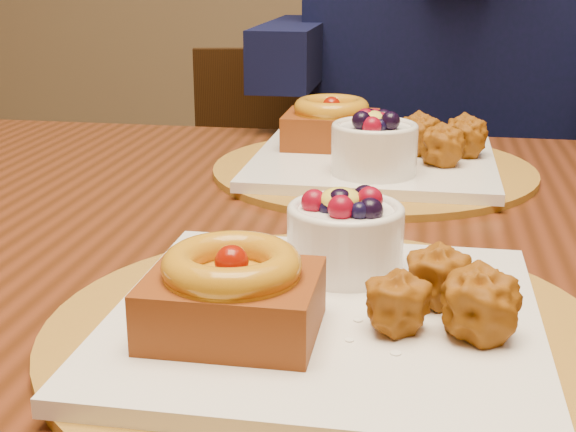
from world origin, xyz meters
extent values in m
cube|color=#3D1C0B|center=(0.04, 0.08, 0.73)|extent=(1.60, 0.90, 0.04)
cylinder|color=brown|center=(0.04, -0.14, 0.76)|extent=(0.38, 0.38, 0.01)
cube|color=white|center=(0.04, -0.14, 0.77)|extent=(0.28, 0.28, 0.01)
cube|color=#572008|center=(-0.01, -0.18, 0.79)|extent=(0.11, 0.09, 0.04)
torus|color=#AC6B0A|center=(-0.01, -0.18, 0.82)|extent=(0.09, 0.09, 0.02)
sphere|color=#810E02|center=(-0.01, -0.18, 0.82)|extent=(0.02, 0.02, 0.02)
sphere|color=#98500B|center=(0.11, -0.11, 0.79)|extent=(0.04, 0.04, 0.04)
sphere|color=#98500B|center=(0.09, -0.16, 0.79)|extent=(0.04, 0.04, 0.04)
sphere|color=#98500B|center=(0.14, -0.16, 0.79)|extent=(0.04, 0.04, 0.04)
cylinder|color=white|center=(0.04, -0.06, 0.80)|extent=(0.09, 0.09, 0.05)
torus|color=white|center=(0.04, -0.06, 0.82)|extent=(0.09, 0.09, 0.01)
ellipsoid|color=yellow|center=(0.04, -0.06, 0.83)|extent=(0.03, 0.03, 0.02)
cylinder|color=brown|center=(0.04, 0.30, 0.76)|extent=(0.38, 0.38, 0.01)
cube|color=white|center=(0.04, 0.30, 0.77)|extent=(0.28, 0.28, 0.01)
cube|color=#572008|center=(-0.02, 0.35, 0.80)|extent=(0.11, 0.09, 0.04)
torus|color=#AC6B0A|center=(-0.02, 0.35, 0.82)|extent=(0.09, 0.09, 0.02)
sphere|color=#810E02|center=(-0.02, 0.35, 0.83)|extent=(0.02, 0.02, 0.02)
sphere|color=#98500B|center=(0.12, 0.28, 0.80)|extent=(0.05, 0.05, 0.05)
sphere|color=#98500B|center=(0.09, 0.33, 0.80)|extent=(0.05, 0.05, 0.05)
sphere|color=#98500B|center=(0.14, 0.33, 0.80)|extent=(0.05, 0.05, 0.05)
cylinder|color=white|center=(0.05, 0.23, 0.80)|extent=(0.09, 0.09, 0.05)
torus|color=white|center=(0.05, 0.23, 0.83)|extent=(0.09, 0.09, 0.01)
ellipsoid|color=yellow|center=(0.04, 0.23, 0.83)|extent=(0.03, 0.03, 0.02)
cube|color=black|center=(-0.12, 0.75, 0.41)|extent=(0.48, 0.48, 0.04)
cylinder|color=black|center=(-0.32, 0.88, 0.20)|extent=(0.03, 0.03, 0.39)
cylinder|color=black|center=(0.02, 0.95, 0.20)|extent=(0.03, 0.03, 0.39)
cube|color=black|center=(-0.15, 0.93, 0.62)|extent=(0.40, 0.11, 0.42)
cube|color=black|center=(0.13, 0.75, 0.88)|extent=(0.46, 0.24, 0.66)
cube|color=black|center=(-0.11, 0.63, 0.86)|extent=(0.09, 0.33, 0.09)
camera|label=1|loc=(0.10, -0.62, 1.00)|focal=50.00mm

